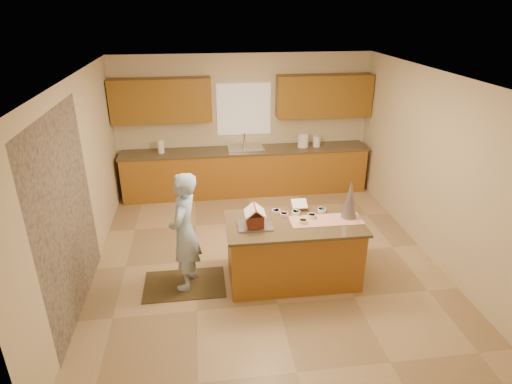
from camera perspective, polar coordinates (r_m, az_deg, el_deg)
The scene contains 28 objects.
floor at distance 6.67m, azimuth 1.09°, elevation -8.53°, with size 5.50×5.50×0.00m, color tan.
ceiling at distance 5.69m, azimuth 1.31°, elevation 15.05°, with size 5.50×5.50×0.00m, color silver.
wall_back at distance 8.65m, azimuth -1.63°, elevation 8.99°, with size 5.50×5.50×0.00m, color beige.
wall_front at distance 3.69m, azimuth 7.92°, elevation -13.49°, with size 5.50×5.50×0.00m, color beige.
wall_left at distance 6.20m, azimuth -22.28°, elevation 1.01°, with size 5.50×5.50×0.00m, color beige.
wall_right at distance 6.87m, azimuth 22.29°, elevation 3.18°, with size 5.50×5.50×0.00m, color beige.
stone_accent at distance 5.53m, azimuth -23.74°, elevation -3.14°, with size 2.50×2.50×0.00m, color gray.
window_curtain at distance 8.54m, azimuth -1.63°, elevation 10.88°, with size 1.05×0.03×1.00m, color white.
back_counter_base at distance 8.65m, azimuth -1.34°, elevation 2.64°, with size 4.80×0.60×0.88m, color #975C1F.
back_counter_top at distance 8.49m, azimuth -1.37°, elevation 5.54°, with size 4.85×0.63×0.04m, color brown.
upper_cabinet_left at distance 8.33m, azimuth -12.43°, elevation 11.76°, with size 1.85×0.35×0.80m, color brown.
upper_cabinet_right at distance 8.65m, azimuth 8.98°, elevation 12.46°, with size 1.85×0.35×0.80m, color brown.
sink at distance 8.49m, azimuth -1.37°, elevation 5.47°, with size 0.70×0.45×0.12m, color silver.
faucet at distance 8.61m, azimuth -1.52°, elevation 6.92°, with size 0.03×0.03×0.28m, color silver.
island_base at distance 5.99m, azimuth 4.93°, elevation -7.93°, with size 1.75×0.87×0.85m, color #975C1F.
island_top at distance 5.76m, azimuth 5.08°, elevation -4.16°, with size 1.82×0.95×0.04m, color brown.
table_runner at distance 5.86m, azimuth 9.28°, elevation -3.68°, with size 0.97×0.35×0.01m, color red.
baking_tray at distance 5.63m, azimuth -0.15°, elevation -4.44°, with size 0.45×0.33×0.02m, color silver.
cookbook at distance 6.07m, azimuth 5.75°, elevation -1.56°, with size 0.21×0.02×0.17m, color white.
tinsel_tree at distance 5.88m, azimuth 12.32°, elevation -0.97°, with size 0.21×0.21×0.53m, color #ABABB7.
rug at distance 6.15m, azimuth -9.40°, elevation -11.94°, with size 1.11×0.72×0.01m, color black.
boy at distance 5.71m, azimuth -9.45°, elevation -5.22°, with size 0.59×0.39×1.63m, color #A4C3E8.
canister_a at distance 8.64m, azimuth 6.10°, elevation 6.69°, with size 0.17×0.17×0.24m, color white.
canister_b at distance 8.64m, azimuth 6.32°, elevation 6.83°, with size 0.19×0.19×0.28m, color white.
canister_c at distance 8.71m, azimuth 8.03°, elevation 6.67°, with size 0.15×0.15×0.21m, color white.
paper_towel at distance 8.43m, azimuth -12.48°, elevation 5.90°, with size 0.12×0.12×0.26m, color white.
gingerbread_house at distance 5.57m, azimuth -0.15°, elevation -3.41°, with size 0.27×0.27×0.27m.
candy_bowls at distance 5.90m, azimuth 5.68°, elevation -2.97°, with size 0.75×0.45×0.05m.
Camera 1 is at (-0.88, -5.56, 3.58)m, focal length 30.24 mm.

